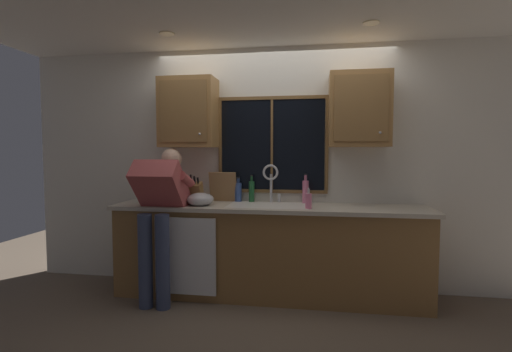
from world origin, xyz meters
TOP-DOWN VIEW (x-y plane):
  - back_wall at (0.00, 0.06)m, footprint 5.45×0.12m
  - ceiling_downlight_left at (-0.91, -0.60)m, footprint 0.14×0.14m
  - ceiling_downlight_right at (0.91, -0.60)m, footprint 0.14×0.14m
  - window_glass at (0.00, -0.01)m, footprint 1.10×0.02m
  - window_frame_top at (0.00, -0.02)m, footprint 1.17×0.02m
  - window_frame_bottom at (0.00, -0.02)m, footprint 1.17×0.02m
  - window_frame_left at (-0.56, -0.02)m, footprint 0.03×0.02m
  - window_frame_right at (0.57, -0.02)m, footprint 0.03×0.02m
  - window_mullion_center at (0.00, -0.02)m, footprint 0.02×0.02m
  - lower_cabinet_run at (0.00, -0.29)m, footprint 3.05×0.58m
  - countertop at (0.00, -0.31)m, footprint 3.11×0.62m
  - dishwasher_front at (-0.76, -0.61)m, footprint 0.60×0.02m
  - upper_cabinet_left at (-0.86, -0.17)m, footprint 0.58×0.36m
  - upper_cabinet_right at (0.87, -0.17)m, footprint 0.58×0.36m
  - sink at (0.00, -0.30)m, footprint 0.80×0.46m
  - faucet at (0.01, -0.12)m, footprint 0.18×0.09m
  - person_standing at (-1.01, -0.58)m, footprint 0.53×0.72m
  - knife_block at (-0.75, -0.29)m, footprint 0.12×0.18m
  - cutting_board at (-0.52, -0.08)m, footprint 0.29×0.09m
  - mixing_bowl at (-0.67, -0.41)m, footprint 0.27×0.27m
  - soap_dispenser at (0.40, -0.46)m, footprint 0.06×0.07m
  - bottle_green_glass at (-0.36, -0.07)m, footprint 0.07×0.07m
  - bottle_tall_clear at (0.36, -0.08)m, footprint 0.06×0.06m
  - bottle_amber_small at (-0.21, -0.07)m, footprint 0.06×0.06m

SIDE VIEW (x-z plane):
  - lower_cabinet_run at x=0.00m, z-range 0.00..0.88m
  - dishwasher_front at x=-0.76m, z-range 0.09..0.83m
  - sink at x=0.00m, z-range 0.72..0.93m
  - countertop at x=0.00m, z-range 0.88..0.92m
  - person_standing at x=-1.01m, z-range 0.19..1.68m
  - mixing_bowl at x=-0.67m, z-range 0.91..1.05m
  - soap_dispenser at x=0.40m, z-range 0.90..1.09m
  - bottle_green_glass at x=-0.36m, z-range 0.90..1.16m
  - knife_block at x=-0.75m, z-range 0.87..1.19m
  - window_frame_bottom at x=0.00m, z-range 1.01..1.05m
  - bottle_amber_small at x=-0.21m, z-range 0.90..1.18m
  - bottle_tall_clear at x=0.36m, z-range 0.89..1.20m
  - cutting_board at x=-0.52m, z-range 0.92..1.24m
  - faucet at x=0.01m, z-range 0.97..1.37m
  - back_wall at x=0.00m, z-range 0.00..2.55m
  - window_glass at x=0.00m, z-range 1.05..2.00m
  - window_frame_left at x=-0.56m, z-range 1.05..2.00m
  - window_frame_right at x=0.57m, z-range 1.05..2.00m
  - window_mullion_center at x=0.00m, z-range 1.05..2.00m
  - upper_cabinet_left at x=-0.86m, z-range 1.50..2.22m
  - upper_cabinet_right at x=0.87m, z-range 1.50..2.22m
  - window_frame_top at x=0.00m, z-range 2.00..2.04m
  - ceiling_downlight_left at x=-0.91m, z-range 2.54..2.55m
  - ceiling_downlight_right at x=0.91m, z-range 2.54..2.55m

